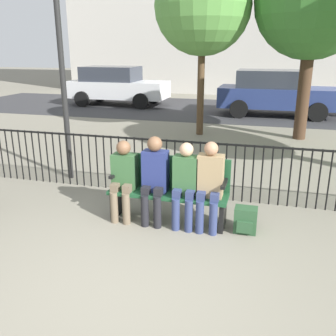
# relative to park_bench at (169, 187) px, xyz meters

# --- Properties ---
(ground_plane) EXTENTS (80.00, 80.00, 0.00)m
(ground_plane) POSITION_rel_park_bench_xyz_m (0.00, -1.73, -0.49)
(ground_plane) COLOR gray
(park_bench) EXTENTS (1.67, 0.45, 0.92)m
(park_bench) POSITION_rel_park_bench_xyz_m (0.00, 0.00, 0.00)
(park_bench) COLOR #194728
(park_bench) RESTS_ON ground
(seated_person_0) EXTENTS (0.34, 0.39, 1.15)m
(seated_person_0) POSITION_rel_park_bench_xyz_m (-0.63, -0.13, 0.15)
(seated_person_0) COLOR brown
(seated_person_0) RESTS_ON ground
(seated_person_1) EXTENTS (0.34, 0.39, 1.24)m
(seated_person_1) POSITION_rel_park_bench_xyz_m (-0.18, -0.13, 0.20)
(seated_person_1) COLOR black
(seated_person_1) RESTS_ON ground
(seated_person_2) EXTENTS (0.34, 0.39, 1.18)m
(seated_person_2) POSITION_rel_park_bench_xyz_m (0.26, -0.13, 0.16)
(seated_person_2) COLOR navy
(seated_person_2) RESTS_ON ground
(seated_person_3) EXTENTS (0.34, 0.39, 1.21)m
(seated_person_3) POSITION_rel_park_bench_xyz_m (0.59, -0.13, 0.18)
(seated_person_3) COLOR navy
(seated_person_3) RESTS_ON ground
(backpack) EXTENTS (0.30, 0.25, 0.35)m
(backpack) POSITION_rel_park_bench_xyz_m (1.08, -0.12, -0.32)
(backpack) COLOR #284C2D
(backpack) RESTS_ON ground
(fence_railing) EXTENTS (9.01, 0.03, 0.95)m
(fence_railing) POSITION_rel_park_bench_xyz_m (-0.02, 0.93, 0.07)
(fence_railing) COLOR black
(fence_railing) RESTS_ON ground
(tree_1) EXTENTS (2.54, 2.54, 4.68)m
(tree_1) POSITION_rel_park_bench_xyz_m (-0.62, 5.64, 2.91)
(tree_1) COLOR #4C3823
(tree_1) RESTS_ON ground
(tree_2) EXTENTS (2.89, 2.89, 4.94)m
(tree_2) POSITION_rel_park_bench_xyz_m (2.11, 5.81, 2.98)
(tree_2) COLOR #422D1E
(tree_2) RESTS_ON ground
(lamp_post) EXTENTS (0.28, 0.28, 3.98)m
(lamp_post) POSITION_rel_park_bench_xyz_m (-2.29, 1.27, 2.11)
(lamp_post) COLOR black
(lamp_post) RESTS_ON ground
(street_surface) EXTENTS (24.00, 6.00, 0.01)m
(street_surface) POSITION_rel_park_bench_xyz_m (0.00, 10.27, -0.49)
(street_surface) COLOR #333335
(street_surface) RESTS_ON ground
(parked_car_0) EXTENTS (4.20, 1.94, 1.62)m
(parked_car_0) POSITION_rel_park_bench_xyz_m (-5.16, 10.44, 0.35)
(parked_car_0) COLOR silver
(parked_car_0) RESTS_ON ground
(parked_car_1) EXTENTS (4.20, 1.94, 1.62)m
(parked_car_1) POSITION_rel_park_bench_xyz_m (1.44, 9.42, 0.35)
(parked_car_1) COLOR navy
(parked_car_1) RESTS_ON ground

